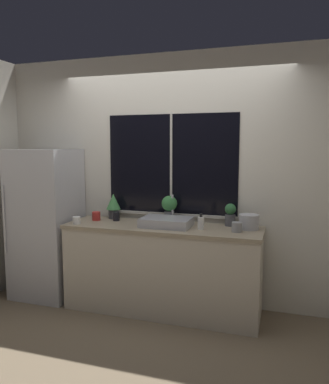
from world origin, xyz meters
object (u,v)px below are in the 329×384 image
(refrigerator, at_px, (46,223))
(sink, at_px, (167,222))
(mug_red, at_px, (96,216))
(potted_plant_left, at_px, (113,204))
(mug_grey, at_px, (237,227))
(kettle, at_px, (249,221))
(soap_bottle, at_px, (201,223))
(mug_white, at_px, (77,220))
(potted_plant_center, at_px, (169,206))
(mug_black, at_px, (116,216))
(potted_plant_right, at_px, (230,214))

(refrigerator, bearing_deg, sink, -0.79)
(refrigerator, relative_size, mug_red, 17.92)
(refrigerator, relative_size, potted_plant_left, 6.02)
(mug_grey, relative_size, kettle, 0.50)
(mug_grey, height_order, kettle, kettle)
(sink, relative_size, potted_plant_left, 1.79)
(soap_bottle, height_order, mug_white, soap_bottle)
(potted_plant_center, bearing_deg, sink, -79.79)
(mug_black, bearing_deg, mug_white, -139.91)
(refrigerator, height_order, mug_red, refrigerator)
(mug_white, bearing_deg, sink, 10.46)
(potted_plant_left, distance_m, mug_white, 0.48)
(mug_grey, distance_m, kettle, 0.19)
(mug_black, bearing_deg, potted_plant_left, 126.72)
(potted_plant_left, xyz_separation_m, mug_black, (0.09, -0.12, -0.11))
(mug_red, xyz_separation_m, mug_white, (-0.10, -0.24, -0.01))
(refrigerator, xyz_separation_m, potted_plant_left, (0.75, 0.21, 0.22))
(mug_white, bearing_deg, kettle, 9.64)
(sink, distance_m, potted_plant_right, 0.66)
(sink, bearing_deg, mug_grey, -2.88)
(potted_plant_center, bearing_deg, mug_grey, -19.21)
(potted_plant_right, bearing_deg, mug_grey, -69.31)
(potted_plant_left, height_order, mug_white, potted_plant_left)
(potted_plant_left, distance_m, mug_black, 0.19)
(potted_plant_center, height_order, mug_red, potted_plant_center)
(mug_red, height_order, kettle, kettle)
(potted_plant_center, relative_size, mug_red, 3.03)
(potted_plant_left, xyz_separation_m, mug_white, (-0.24, -0.40, -0.12))
(mug_red, distance_m, mug_black, 0.23)
(potted_plant_right, xyz_separation_m, mug_white, (-1.55, -0.40, -0.08))
(refrigerator, height_order, kettle, refrigerator)
(potted_plant_right, xyz_separation_m, kettle, (0.20, -0.10, -0.04))
(soap_bottle, height_order, mug_black, soap_bottle)
(mug_red, xyz_separation_m, mug_grey, (1.54, -0.10, 0.00))
(sink, bearing_deg, potted_plant_left, 162.13)
(refrigerator, distance_m, soap_bottle, 1.81)
(mug_white, bearing_deg, potted_plant_left, 59.40)
(soap_bottle, relative_size, mug_grey, 1.63)
(mug_white, bearing_deg, potted_plant_right, 14.45)
(soap_bottle, distance_m, kettle, 0.47)
(soap_bottle, bearing_deg, potted_plant_center, 147.92)
(mug_red, bearing_deg, kettle, 2.09)
(refrigerator, distance_m, sink, 1.45)
(sink, height_order, kettle, sink)
(potted_plant_right, bearing_deg, mug_white, -165.55)
(potted_plant_left, bearing_deg, mug_grey, -10.51)
(potted_plant_left, xyz_separation_m, mug_red, (-0.13, -0.16, -0.11))
(sink, height_order, potted_plant_right, sink)
(mug_red, bearing_deg, mug_grey, -3.68)
(refrigerator, bearing_deg, potted_plant_center, 8.32)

